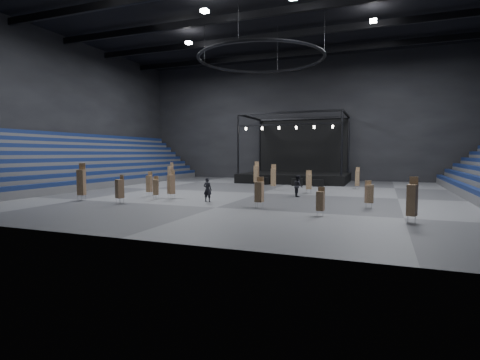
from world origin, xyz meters
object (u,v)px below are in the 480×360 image
(flight_case_mid, at_px, (297,182))
(chair_stack_12, at_px, (149,183))
(chair_stack_0, at_px, (259,191))
(chair_stack_10, at_px, (256,173))
(flight_case_left, at_px, (263,181))
(chair_stack_4, at_px, (81,182))
(chair_stack_6, at_px, (171,174))
(chair_stack_11, at_px, (369,193))
(chair_stack_5, at_px, (273,177))
(man_center, at_px, (208,190))
(chair_stack_8, at_px, (156,187))
(chair_stack_7, at_px, (357,178))
(chair_stack_1, at_px, (120,188))
(stage, at_px, (296,171))
(chair_stack_9, at_px, (412,199))
(crew_member, at_px, (298,186))
(chair_stack_2, at_px, (171,184))
(flight_case_right, at_px, (318,183))
(chair_stack_13, at_px, (309,181))
(chair_stack_3, at_px, (320,201))

(flight_case_mid, height_order, chair_stack_12, chair_stack_12)
(chair_stack_0, bearing_deg, chair_stack_10, 112.17)
(flight_case_left, distance_m, chair_stack_4, 22.89)
(flight_case_left, bearing_deg, chair_stack_4, -113.97)
(chair_stack_6, distance_m, chair_stack_11, 26.38)
(chair_stack_5, xyz_separation_m, man_center, (-2.34, -11.25, -0.43))
(flight_case_left, xyz_separation_m, chair_stack_10, (-0.24, -2.12, 1.05))
(chair_stack_4, xyz_separation_m, chair_stack_8, (5.12, 3.17, -0.53))
(chair_stack_12, bearing_deg, chair_stack_7, 33.92)
(chair_stack_5, bearing_deg, chair_stack_10, 117.58)
(chair_stack_1, distance_m, chair_stack_7, 25.21)
(stage, bearing_deg, chair_stack_9, -65.60)
(chair_stack_0, distance_m, chair_stack_7, 18.33)
(chair_stack_10, bearing_deg, chair_stack_4, -117.79)
(chair_stack_4, relative_size, crew_member, 1.58)
(stage, distance_m, chair_stack_1, 28.50)
(chair_stack_7, height_order, chair_stack_9, chair_stack_9)
(chair_stack_9, bearing_deg, chair_stack_8, -171.37)
(chair_stack_2, xyz_separation_m, chair_stack_12, (-2.98, 1.06, -0.12))
(chair_stack_6, relative_size, chair_stack_7, 1.17)
(chair_stack_7, relative_size, crew_member, 1.22)
(chair_stack_5, height_order, chair_stack_10, chair_stack_10)
(flight_case_right, distance_m, chair_stack_12, 20.21)
(flight_case_right, bearing_deg, chair_stack_12, -129.75)
(chair_stack_0, distance_m, man_center, 5.38)
(stage, distance_m, chair_stack_9, 30.99)
(chair_stack_1, bearing_deg, chair_stack_2, 85.37)
(crew_member, bearing_deg, chair_stack_13, -31.78)
(stage, relative_size, chair_stack_13, 6.19)
(stage, xyz_separation_m, flight_case_mid, (1.56, -6.60, -1.01))
(chair_stack_2, bearing_deg, chair_stack_6, 144.60)
(chair_stack_5, relative_size, chair_stack_9, 1.05)
(chair_stack_9, bearing_deg, stage, 135.56)
(stage, distance_m, chair_stack_8, 24.84)
(chair_stack_4, xyz_separation_m, chair_stack_9, (24.95, -1.23, -0.23))
(chair_stack_8, bearing_deg, chair_stack_1, -126.76)
(chair_stack_7, xyz_separation_m, crew_member, (-4.53, -9.53, -0.24))
(flight_case_right, height_order, chair_stack_9, chair_stack_9)
(stage, height_order, chair_stack_9, stage)
(chair_stack_1, xyz_separation_m, chair_stack_11, (18.31, 4.21, -0.12))
(chair_stack_3, height_order, chair_stack_9, chair_stack_9)
(stage, height_order, chair_stack_0, stage)
(chair_stack_7, xyz_separation_m, chair_stack_12, (-17.50, -13.71, -0.06))
(chair_stack_9, bearing_deg, chair_stack_2, -173.97)
(flight_case_mid, xyz_separation_m, chair_stack_8, (-8.58, -17.22, 0.60))
(chair_stack_4, xyz_separation_m, chair_stack_6, (-1.06, 15.71, -0.14))
(chair_stack_3, distance_m, chair_stack_10, 22.36)
(flight_case_right, height_order, chair_stack_1, chair_stack_1)
(flight_case_mid, height_order, chair_stack_4, chair_stack_4)
(chair_stack_5, relative_size, chair_stack_11, 1.38)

